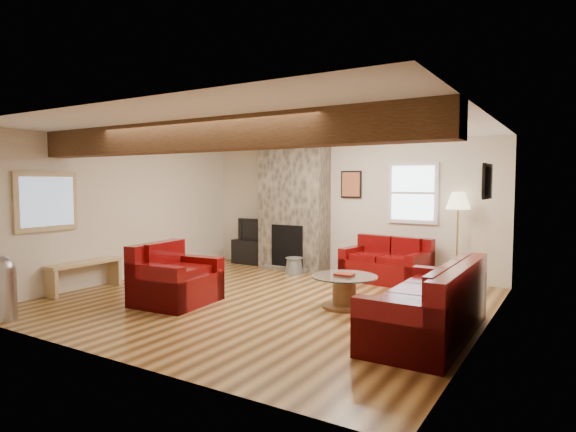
# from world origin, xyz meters

# --- Properties ---
(room) EXTENTS (8.00, 8.00, 8.00)m
(room) POSITION_xyz_m (0.00, 0.00, 1.25)
(room) COLOR #4F3115
(room) RESTS_ON ground
(floor) EXTENTS (6.00, 6.00, 0.00)m
(floor) POSITION_xyz_m (0.00, 0.00, 0.00)
(floor) COLOR #4F3115
(floor) RESTS_ON ground
(oak_beam) EXTENTS (6.00, 0.36, 0.38)m
(oak_beam) POSITION_xyz_m (0.00, -1.25, 2.31)
(oak_beam) COLOR #301E0E
(oak_beam) RESTS_ON room
(chimney_breast) EXTENTS (1.40, 0.67, 2.50)m
(chimney_breast) POSITION_xyz_m (-1.00, 2.49, 1.22)
(chimney_breast) COLOR #3A352D
(chimney_breast) RESTS_ON floor
(back_window) EXTENTS (0.90, 0.08, 1.10)m
(back_window) POSITION_xyz_m (1.35, 2.71, 1.55)
(back_window) COLOR silver
(back_window) RESTS_ON room
(hatch_window) EXTENTS (0.08, 1.00, 0.90)m
(hatch_window) POSITION_xyz_m (-2.96, -1.50, 1.45)
(hatch_window) COLOR tan
(hatch_window) RESTS_ON room
(ceiling_dome) EXTENTS (0.40, 0.40, 0.18)m
(ceiling_dome) POSITION_xyz_m (0.90, 0.90, 2.44)
(ceiling_dome) COLOR white
(ceiling_dome) RESTS_ON room
(artwork_back) EXTENTS (0.42, 0.06, 0.52)m
(artwork_back) POSITION_xyz_m (0.15, 2.71, 1.70)
(artwork_back) COLOR black
(artwork_back) RESTS_ON room
(artwork_right) EXTENTS (0.06, 0.55, 0.42)m
(artwork_right) POSITION_xyz_m (2.96, 0.30, 1.75)
(artwork_right) COLOR black
(artwork_right) RESTS_ON room
(sofa_three) EXTENTS (0.91, 2.17, 0.84)m
(sofa_three) POSITION_xyz_m (2.48, -0.40, 0.42)
(sofa_three) COLOR #450504
(sofa_three) RESTS_ON floor
(loveseat) EXTENTS (1.56, 1.04, 0.77)m
(loveseat) POSITION_xyz_m (1.03, 2.23, 0.39)
(loveseat) COLOR #450504
(loveseat) RESTS_ON floor
(armchair_red) EXTENTS (1.02, 1.14, 0.86)m
(armchair_red) POSITION_xyz_m (-0.99, -0.81, 0.43)
(armchair_red) COLOR #450504
(armchair_red) RESTS_ON floor
(coffee_table) EXTENTS (0.92, 0.92, 0.48)m
(coffee_table) POSITION_xyz_m (1.16, 0.24, 0.22)
(coffee_table) COLOR #4C3218
(coffee_table) RESTS_ON floor
(tv_cabinet) EXTENTS (1.03, 0.41, 0.51)m
(tv_cabinet) POSITION_xyz_m (-1.95, 2.53, 0.26)
(tv_cabinet) COLOR black
(tv_cabinet) RESTS_ON floor
(television) EXTENTS (0.80, 0.11, 0.46)m
(television) POSITION_xyz_m (-1.95, 2.53, 0.74)
(television) COLOR black
(television) RESTS_ON tv_cabinet
(floor_lamp) EXTENTS (0.40, 0.40, 1.58)m
(floor_lamp) POSITION_xyz_m (2.17, 2.55, 1.35)
(floor_lamp) COLOR tan
(floor_lamp) RESTS_ON floor
(pine_bench) EXTENTS (0.29, 1.26, 0.47)m
(pine_bench) POSITION_xyz_m (-2.83, -0.98, 0.24)
(pine_bench) COLOR tan
(pine_bench) RESTS_ON floor
(pedal_bin) EXTENTS (0.38, 0.38, 0.82)m
(pedal_bin) POSITION_xyz_m (-2.29, -2.55, 0.41)
(pedal_bin) COLOR #9F9FA4
(pedal_bin) RESTS_ON floor
(coal_bucket) EXTENTS (0.34, 0.34, 0.32)m
(coal_bucket) POSITION_xyz_m (-0.70, 2.00, 0.16)
(coal_bucket) COLOR gray
(coal_bucket) RESTS_ON floor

